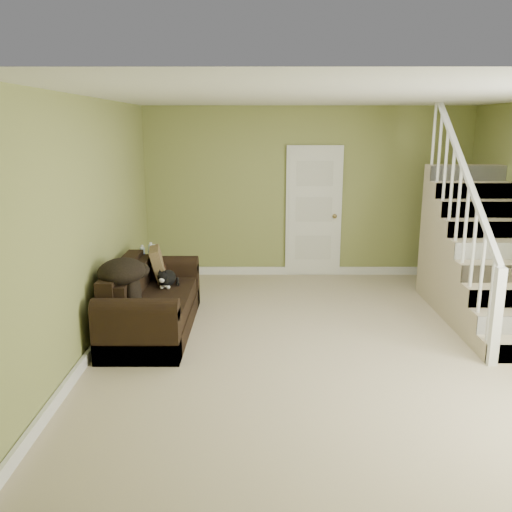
{
  "coord_description": "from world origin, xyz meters",
  "views": [
    {
      "loc": [
        -0.78,
        -5.6,
        2.32
      ],
      "look_at": [
        -0.79,
        0.4,
        0.86
      ],
      "focal_mm": 38.0,
      "sensor_mm": 36.0,
      "label": 1
    }
  ],
  "objects_px": {
    "cat": "(167,279)",
    "banana": "(160,303)",
    "sofa": "(150,306)",
    "side_table": "(151,283)"
  },
  "relations": [
    {
      "from": "sofa",
      "to": "cat",
      "type": "xyz_separation_m",
      "value": [
        0.15,
        0.34,
        0.23
      ]
    },
    {
      "from": "cat",
      "to": "sofa",
      "type": "bearing_deg",
      "value": -108.84
    },
    {
      "from": "sofa",
      "to": "banana",
      "type": "bearing_deg",
      "value": -62.13
    },
    {
      "from": "sofa",
      "to": "cat",
      "type": "height_order",
      "value": "sofa"
    },
    {
      "from": "sofa",
      "to": "side_table",
      "type": "relative_size",
      "value": 2.4
    },
    {
      "from": "side_table",
      "to": "cat",
      "type": "distance_m",
      "value": 0.67
    },
    {
      "from": "sofa",
      "to": "banana",
      "type": "distance_m",
      "value": 0.44
    },
    {
      "from": "side_table",
      "to": "cat",
      "type": "height_order",
      "value": "side_table"
    },
    {
      "from": "cat",
      "to": "banana",
      "type": "height_order",
      "value": "cat"
    },
    {
      "from": "side_table",
      "to": "banana",
      "type": "xyz_separation_m",
      "value": [
        0.35,
        -1.26,
        0.15
      ]
    }
  ]
}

